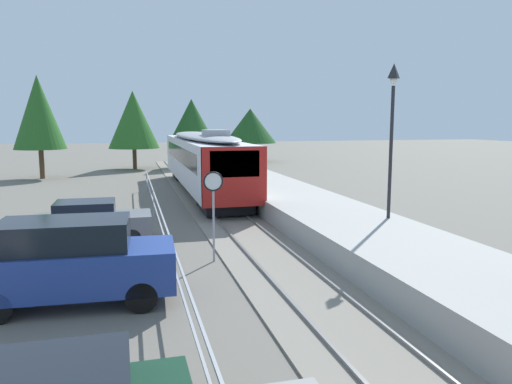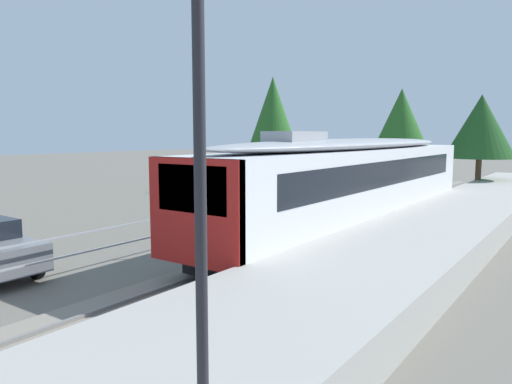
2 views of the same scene
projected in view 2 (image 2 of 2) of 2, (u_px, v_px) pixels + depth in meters
ground_plane at (187, 252)px, 15.56m from camera, size 160.00×160.00×0.00m
track_rails at (263, 266)px, 13.83m from camera, size 3.20×60.00×0.14m
commuter_train at (355, 177)px, 18.71m from camera, size 2.82×18.75×3.74m
station_platform at (371, 270)px, 11.92m from camera, size 3.90×60.00×0.90m
platform_lamp_mid_platform at (198, 43)px, 4.47m from camera, size 0.34×0.34×5.35m
tree_behind_carpark at (481, 127)px, 30.85m from camera, size 4.34×4.34×6.35m
tree_behind_station_far at (273, 117)px, 33.03m from camera, size 3.79×3.79×7.72m
tree_distant_left at (401, 125)px, 33.95m from camera, size 4.53×4.53×7.02m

